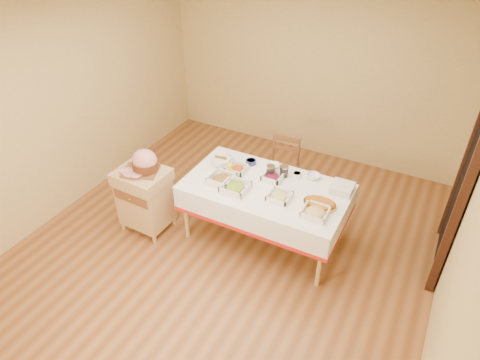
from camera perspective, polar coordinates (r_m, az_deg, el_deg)
name	(u,v)px	position (r m, az deg, el deg)	size (l,w,h in m)	color
room_shell	(229,150)	(4.35, -1.52, 3.99)	(5.00, 5.00, 5.00)	brown
doorway	(466,179)	(4.82, 27.91, 0.18)	(0.09, 1.10, 2.20)	black
dining_table	(266,198)	(4.86, 3.43, -2.36)	(1.82, 1.02, 0.76)	tan
butcher_cart	(145,196)	(5.21, -12.59, -2.16)	(0.59, 0.50, 0.82)	tan
dining_chair	(282,169)	(5.63, 5.67, 1.52)	(0.44, 0.42, 0.87)	brown
ham_on_board	(144,163)	(4.94, -12.66, 2.28)	(0.41, 0.40, 0.27)	brown
serving_dish_a	(221,179)	(4.80, -2.50, 0.14)	(0.27, 0.27, 0.12)	silver
serving_dish_b	(235,187)	(4.67, -0.64, -0.99)	(0.28, 0.28, 0.11)	silver
serving_dish_c	(280,196)	(4.57, 5.29, -2.18)	(0.23, 0.23, 0.10)	silver
serving_dish_d	(315,212)	(4.41, 10.00, -4.23)	(0.26, 0.26, 0.10)	silver
serving_dish_e	(237,169)	(4.98, -0.40, 1.48)	(0.23, 0.22, 0.11)	silver
serving_dish_f	(273,177)	(4.85, 4.38, 0.39)	(0.22, 0.21, 0.10)	silver
small_bowl_left	(227,158)	(5.19, -1.75, 3.00)	(0.12, 0.12, 0.06)	silver
small_bowl_mid	(251,162)	(5.12, 1.47, 2.45)	(0.12, 0.12, 0.05)	navy
small_bowl_right	(297,175)	(4.93, 7.61, 0.71)	(0.11, 0.11, 0.05)	silver
bowl_white_imported	(273,165)	(5.08, 4.46, 1.97)	(0.15, 0.15, 0.04)	silver
bowl_small_imported	(313,176)	(4.94, 9.75, 0.49)	(0.16, 0.16, 0.05)	silver
preserve_jar_left	(271,171)	(4.90, 4.10, 1.18)	(0.10, 0.10, 0.13)	silver
preserve_jar_right	(284,172)	(4.91, 5.87, 1.12)	(0.11, 0.11, 0.13)	silver
mustard_bottle	(230,169)	(4.91, -1.35, 1.52)	(0.05, 0.05, 0.17)	yellow
bread_basket	(221,161)	(5.10, -2.58, 2.50)	(0.24, 0.24, 0.10)	white
plate_stack	(342,188)	(4.78, 13.47, -1.05)	(0.24, 0.24, 0.09)	silver
brass_platter	(320,204)	(4.54, 10.56, -3.13)	(0.35, 0.25, 0.05)	gold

